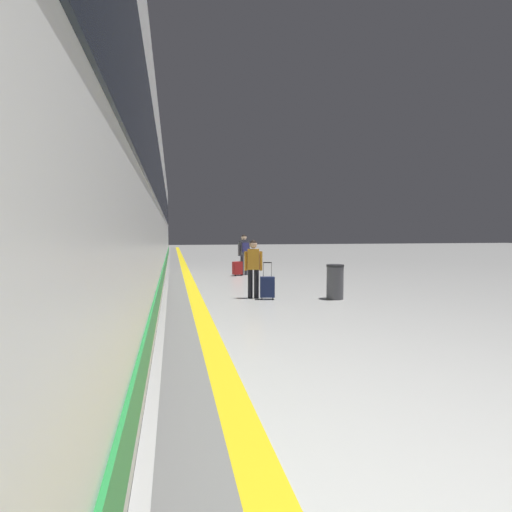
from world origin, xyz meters
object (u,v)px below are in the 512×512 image
at_px(high_speed_train, 15,160).
at_px(passenger_near, 253,265).
at_px(waste_bin, 335,282).
at_px(suitcase_mid, 237,268).
at_px(passenger_mid, 244,251).
at_px(suitcase_near, 267,287).

distance_m(high_speed_train, passenger_near, 6.58).
xyz_separation_m(passenger_near, waste_bin, (2.08, -0.58, -0.44)).
relative_size(high_speed_train, suitcase_mid, 48.00).
distance_m(passenger_mid, waste_bin, 6.28).
distance_m(passenger_near, passenger_mid, 5.60).
bearing_deg(waste_bin, passenger_near, 164.37).
relative_size(passenger_near, passenger_mid, 0.92).
relative_size(high_speed_train, waste_bin, 30.72).
bearing_deg(high_speed_train, waste_bin, 38.46).
xyz_separation_m(suitcase_near, waste_bin, (1.76, -0.33, 0.13)).
bearing_deg(passenger_mid, waste_bin, -78.32).
distance_m(high_speed_train, waste_bin, 7.69).
distance_m(high_speed_train, suitcase_near, 6.74).
height_order(suitcase_near, suitcase_mid, suitcase_near).
bearing_deg(passenger_mid, suitcase_mid, -147.40).
bearing_deg(waste_bin, passenger_mid, 101.68).
bearing_deg(passenger_near, waste_bin, -15.63).
xyz_separation_m(suitcase_mid, waste_bin, (1.59, -5.92, 0.14)).
xyz_separation_m(high_speed_train, passenger_mid, (4.54, 10.73, -1.50)).
distance_m(passenger_near, waste_bin, 2.21).
relative_size(suitcase_near, waste_bin, 1.08).
xyz_separation_m(passenger_near, passenger_mid, (0.81, 5.54, 0.10)).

